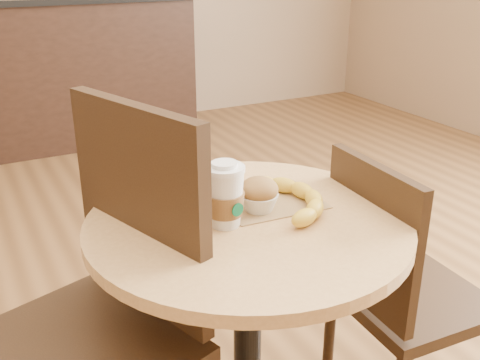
{
  "coord_description": "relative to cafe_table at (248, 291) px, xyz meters",
  "views": [
    {
      "loc": [
        -0.55,
        -0.96,
        1.32
      ],
      "look_at": [
        0.01,
        0.1,
        0.83
      ],
      "focal_mm": 42.0,
      "sensor_mm": 36.0,
      "label": 1
    }
  ],
  "objects": [
    {
      "name": "chair_left",
      "position": [
        -0.36,
        0.03,
        0.02
      ],
      "size": [
        0.57,
        0.57,
        1.03
      ],
      "rotation": [
        0.0,
        0.0,
        -1.25
      ],
      "color": "#301F10",
      "rests_on": "ground"
    },
    {
      "name": "chair_right",
      "position": [
        0.43,
        -0.07,
        -0.09
      ],
      "size": [
        0.39,
        0.39,
        0.84
      ],
      "rotation": [
        0.0,
        0.0,
        1.52
      ],
      "color": "#301F10",
      "rests_on": "ground"
    },
    {
      "name": "service_counter",
      "position": [
        -0.01,
        3.12,
        -0.03
      ],
      "size": [
        2.3,
        0.65,
        1.04
      ],
      "color": "black",
      "rests_on": "ground"
    },
    {
      "name": "banana",
      "position": [
        0.13,
        0.01,
        0.22
      ],
      "size": [
        0.2,
        0.31,
        0.04
      ],
      "primitive_type": null,
      "rotation": [
        0.0,
        0.0,
        -0.16
      ],
      "color": "gold",
      "rests_on": "kraft_bag"
    },
    {
      "name": "kraft_bag",
      "position": [
        0.09,
        0.05,
        0.2
      ],
      "size": [
        0.25,
        0.19,
        0.0
      ],
      "primitive_type": "cube",
      "rotation": [
        0.0,
        0.0,
        -0.06
      ],
      "color": "olive",
      "rests_on": "cafe_table"
    },
    {
      "name": "coffee_cup",
      "position": [
        -0.06,
        -0.01,
        0.27
      ],
      "size": [
        0.09,
        0.09,
        0.15
      ],
      "rotation": [
        0.0,
        0.0,
        0.22
      ],
      "color": "silver",
      "rests_on": "cafe_table"
    },
    {
      "name": "muffin",
      "position": [
        0.04,
        0.02,
        0.24
      ],
      "size": [
        0.09,
        0.09,
        0.08
      ],
      "color": "silver",
      "rests_on": "kraft_bag"
    },
    {
      "name": "cafe_table",
      "position": [
        0.0,
        0.0,
        0.0
      ],
      "size": [
        0.75,
        0.75,
        0.75
      ],
      "color": "black",
      "rests_on": "ground"
    }
  ]
}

